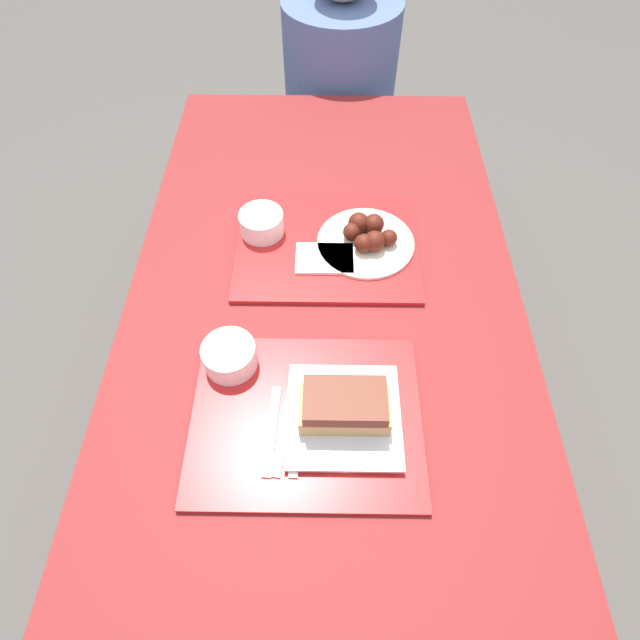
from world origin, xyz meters
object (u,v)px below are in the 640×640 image
brisket_sandwich_plate (347,411)px  wings_plate_far (369,237)px  bowl_coleslaw_far (264,222)px  tray_far (329,246)px  bowl_coleslaw_near (232,355)px  tray_near (309,418)px  person_seated_across (342,69)px

brisket_sandwich_plate → wings_plate_far: 0.44m
wings_plate_far → bowl_coleslaw_far: bearing=172.1°
bowl_coleslaw_far → wings_plate_far: 0.25m
brisket_sandwich_plate → bowl_coleslaw_far: (-0.18, 0.47, -0.00)m
tray_far → bowl_coleslaw_near: (-0.18, -0.32, 0.04)m
bowl_coleslaw_near → tray_near: bearing=-36.6°
brisket_sandwich_plate → tray_near: bearing=177.5°
tray_near → brisket_sandwich_plate: bearing=-2.5°
bowl_coleslaw_far → brisket_sandwich_plate: bearing=-68.8°
wings_plate_far → bowl_coleslaw_near: bearing=-130.0°
brisket_sandwich_plate → tray_far: bearing=94.2°
tray_near → bowl_coleslaw_far: bowl_coleslaw_far is taller
bowl_coleslaw_near → person_seated_across: size_ratio=0.15×
wings_plate_far → tray_near: bearing=-106.1°
bowl_coleslaw_near → brisket_sandwich_plate: size_ratio=0.50×
tray_far → tray_near: bearing=-94.7°
tray_near → bowl_coleslaw_near: 0.19m
tray_far → person_seated_across: size_ratio=0.62×
bowl_coleslaw_far → tray_far: bearing=-15.0°
tray_near → person_seated_across: bearing=86.6°
tray_near → wings_plate_far: (0.13, 0.44, 0.03)m
tray_far → brisket_sandwich_plate: size_ratio=2.05×
tray_far → bowl_coleslaw_far: size_ratio=4.08×
tray_near → bowl_coleslaw_far: bearing=103.9°
tray_near → bowl_coleslaw_far: 0.49m
brisket_sandwich_plate → person_seated_across: size_ratio=0.30×
tray_near → tray_far: bearing=85.3°
tray_near → person_seated_across: size_ratio=0.62×
wings_plate_far → brisket_sandwich_plate: bearing=-97.7°
tray_near → brisket_sandwich_plate: (0.07, -0.00, 0.04)m
bowl_coleslaw_near → brisket_sandwich_plate: bearing=-27.7°
tray_far → bowl_coleslaw_near: bowl_coleslaw_near is taller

